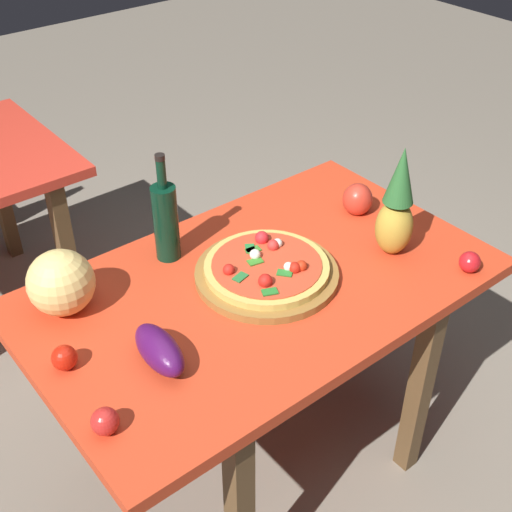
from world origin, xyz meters
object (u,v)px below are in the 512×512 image
at_px(pineapple_left, 397,208).
at_px(tomato_near_board, 105,421).
at_px(melon, 61,283).
at_px(bell_pepper, 357,199).
at_px(pizza_board, 267,274).
at_px(pizza, 267,266).
at_px(eggplant, 159,350).
at_px(tomato_at_corner, 64,358).
at_px(wine_bottle, 166,220).
at_px(tomato_beside_pepper, 470,262).
at_px(display_table, 260,306).

xyz_separation_m(pineapple_left, tomato_near_board, (-1.04, -0.07, -0.13)).
distance_m(pineapple_left, melon, 0.99).
xyz_separation_m(melon, bell_pepper, (1.00, -0.15, -0.04)).
bearing_deg(pizza_board, pizza, 15.26).
xyz_separation_m(eggplant, tomato_at_corner, (-0.19, 0.14, -0.01)).
xyz_separation_m(wine_bottle, tomato_beside_pepper, (0.66, -0.63, -0.10)).
bearing_deg(eggplant, melon, 105.02).
relative_size(pineapple_left, tomato_near_board, 5.45).
height_order(melon, tomato_near_board, melon).
distance_m(melon, tomato_beside_pepper, 1.18).
bearing_deg(tomato_at_corner, wine_bottle, 27.48).
relative_size(tomato_at_corner, tomato_beside_pepper, 1.02).
xyz_separation_m(display_table, tomato_beside_pepper, (0.52, -0.35, 0.12)).
height_order(pizza_board, wine_bottle, wine_bottle).
height_order(bell_pepper, tomato_near_board, bell_pepper).
relative_size(pizza, pineapple_left, 1.02).
height_order(wine_bottle, tomato_beside_pepper, wine_bottle).
bearing_deg(bell_pepper, tomato_at_corner, -177.09).
relative_size(melon, bell_pepper, 1.67).
height_order(pizza_board, melon, melon).
bearing_deg(tomato_beside_pepper, bell_pepper, 93.39).
xyz_separation_m(display_table, pizza_board, (0.03, 0.01, 0.10)).
bearing_deg(wine_bottle, pizza, -58.25).
relative_size(pineapple_left, tomato_beside_pepper, 5.59).
distance_m(display_table, wine_bottle, 0.38).
xyz_separation_m(display_table, pizza, (0.03, 0.01, 0.13)).
relative_size(pizza, melon, 1.99).
xyz_separation_m(bell_pepper, tomato_near_board, (-1.12, -0.30, -0.02)).
height_order(bell_pepper, eggplant, bell_pepper).
relative_size(display_table, melon, 7.40).
distance_m(wine_bottle, bell_pepper, 0.67).
relative_size(pizza_board, tomato_beside_pepper, 6.60).
bearing_deg(pizza_board, melon, 155.47).
bearing_deg(bell_pepper, melon, 171.25).
relative_size(pizza, wine_bottle, 1.05).
height_order(display_table, pineapple_left, pineapple_left).
distance_m(display_table, pineapple_left, 0.50).
distance_m(wine_bottle, pineapple_left, 0.69).
xyz_separation_m(wine_bottle, pineapple_left, (0.55, -0.41, 0.03)).
bearing_deg(display_table, eggplant, -166.37).
height_order(melon, tomato_beside_pepper, melon).
height_order(melon, bell_pepper, melon).
bearing_deg(pizza, bell_pepper, 10.62).
distance_m(tomato_beside_pepper, tomato_near_board, 1.15).
bearing_deg(tomato_near_board, wine_bottle, 45.21).
bearing_deg(eggplant, display_table, 13.63).
bearing_deg(tomato_at_corner, tomato_beside_pepper, -18.96).
relative_size(tomato_at_corner, tomato_near_board, 0.99).
relative_size(display_table, tomato_beside_pepper, 21.27).
bearing_deg(melon, display_table, -26.26).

